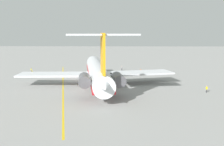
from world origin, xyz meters
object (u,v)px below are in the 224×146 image
at_px(ground_crew_near_tail, 32,72).
at_px(ground_crew_portside, 122,68).
at_px(ground_crew_starboard, 31,70).
at_px(main_jetliner, 97,72).
at_px(ground_crew_near_nose, 207,88).
at_px(safety_cone_nose, 141,69).

relative_size(ground_crew_near_tail, ground_crew_portside, 0.93).
bearing_deg(ground_crew_starboard, main_jetliner, 91.97).
bearing_deg(ground_crew_portside, main_jetliner, 16.52).
distance_m(main_jetliner, ground_crew_near_nose, 27.35).
height_order(main_jetliner, ground_crew_near_tail, main_jetliner).
bearing_deg(ground_crew_near_nose, ground_crew_portside, 69.30).
bearing_deg(safety_cone_nose, main_jetliner, -25.86).
bearing_deg(main_jetliner, ground_crew_near_nose, -113.42).
height_order(ground_crew_near_tail, ground_crew_starboard, ground_crew_starboard).
xyz_separation_m(ground_crew_starboard, safety_cone_nose, (-6.86, 39.39, -0.79)).
distance_m(ground_crew_near_nose, ground_crew_near_tail, 54.79).
bearing_deg(ground_crew_near_nose, ground_crew_starboard, 100.48).
bearing_deg(main_jetliner, ground_crew_near_tail, 45.80).
relative_size(main_jetliner, ground_crew_near_tail, 28.42).
xyz_separation_m(ground_crew_portside, ground_crew_starboard, (5.40, -32.19, -0.07)).
xyz_separation_m(ground_crew_near_tail, ground_crew_portside, (-10.85, 29.96, 0.08)).
xyz_separation_m(ground_crew_portside, safety_cone_nose, (-1.46, 7.20, -0.87)).
relative_size(ground_crew_starboard, safety_cone_nose, 3.06).
distance_m(ground_crew_starboard, safety_cone_nose, 39.99).
bearing_deg(safety_cone_nose, ground_crew_near_nose, 18.79).
relative_size(ground_crew_portside, ground_crew_starboard, 1.07).
distance_m(ground_crew_portside, safety_cone_nose, 7.39).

